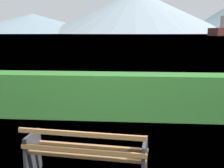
# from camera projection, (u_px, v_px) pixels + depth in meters

# --- Properties ---
(water_surface) EXTENTS (620.00, 620.00, 0.00)m
(water_surface) POSITION_uv_depth(u_px,v_px,m) (135.00, 35.00, 304.74)
(water_surface) COLOR #7A99A8
(water_surface) RESTS_ON ground_plane
(park_bench) EXTENTS (1.87, 0.76, 0.87)m
(park_bench) POSITION_uv_depth(u_px,v_px,m) (86.00, 154.00, 4.15)
(park_bench) COLOR olive
(park_bench) RESTS_ON ground_plane
(hedge_row) EXTENTS (11.11, 0.83, 1.16)m
(hedge_row) POSITION_uv_depth(u_px,v_px,m) (108.00, 95.00, 7.34)
(hedge_row) COLOR #2D6B28
(hedge_row) RESTS_ON ground_plane
(distant_hills) EXTENTS (721.13, 374.93, 89.32)m
(distant_hills) POSITION_uv_depth(u_px,v_px,m) (143.00, 14.00, 577.20)
(distant_hills) COLOR slate
(distant_hills) RESTS_ON ground_plane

